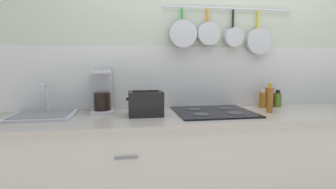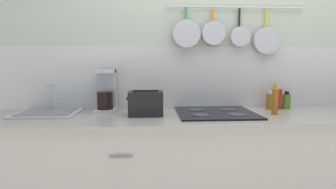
# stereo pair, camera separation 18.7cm
# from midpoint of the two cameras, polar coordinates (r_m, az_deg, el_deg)

# --- Properties ---
(wall_back) EXTENTS (7.20, 0.16, 2.60)m
(wall_back) POSITION_cam_midpoint_polar(r_m,az_deg,el_deg) (2.32, 14.59, 6.69)
(wall_back) COLOR #B2BCA8
(wall_back) RESTS_ON ground_plane
(cabinet_base) EXTENTS (3.27, 0.61, 0.86)m
(cabinet_base) POSITION_cam_midpoint_polar(r_m,az_deg,el_deg) (2.15, 16.99, -16.48)
(cabinet_base) COLOR #B7B2A8
(cabinet_base) RESTS_ON ground_plane
(countertop) EXTENTS (3.31, 0.64, 0.03)m
(countertop) POSITION_cam_midpoint_polar(r_m,az_deg,el_deg) (2.02, 17.44, -4.69)
(countertop) COLOR #A59E93
(countertop) RESTS_ON cabinet_base
(sink_basin) EXTENTS (0.44, 0.38, 0.23)m
(sink_basin) POSITION_cam_midpoint_polar(r_m,az_deg,el_deg) (2.10, -22.33, -3.43)
(sink_basin) COLOR #B7BABF
(sink_basin) RESTS_ON countertop
(coffee_maker) EXTENTS (0.16, 0.22, 0.32)m
(coffee_maker) POSITION_cam_midpoint_polar(r_m,az_deg,el_deg) (2.09, -10.85, 0.16)
(coffee_maker) COLOR #B7BABF
(coffee_maker) RESTS_ON countertop
(toaster) EXTENTS (0.26, 0.17, 0.18)m
(toaster) POSITION_cam_midpoint_polar(r_m,az_deg,el_deg) (1.88, -2.03, -1.92)
(toaster) COLOR black
(toaster) RESTS_ON countertop
(cooktop) EXTENTS (0.57, 0.51, 0.01)m
(cooktop) POSITION_cam_midpoint_polar(r_m,az_deg,el_deg) (2.01, 12.96, -3.91)
(cooktop) COLOR black
(cooktop) RESTS_ON countertop
(bottle_vinegar) EXTENTS (0.04, 0.04, 0.23)m
(bottle_vinegar) POSITION_cam_midpoint_polar(r_m,az_deg,el_deg) (2.09, 24.66, -1.33)
(bottle_vinegar) COLOR #8C5919
(bottle_vinegar) RESTS_ON countertop
(bottle_cooking_wine) EXTENTS (0.06, 0.06, 0.16)m
(bottle_cooking_wine) POSITION_cam_midpoint_polar(r_m,az_deg,el_deg) (2.31, 23.43, -1.32)
(bottle_cooking_wine) COLOR #8C5919
(bottle_cooking_wine) RESTS_ON countertop
(bottle_dish_soap) EXTENTS (0.07, 0.07, 0.20)m
(bottle_dish_soap) POSITION_cam_midpoint_polar(r_m,az_deg,el_deg) (2.36, 24.85, -0.75)
(bottle_dish_soap) COLOR red
(bottle_dish_soap) RESTS_ON countertop
(bottle_sesame_oil) EXTENTS (0.07, 0.07, 0.14)m
(bottle_sesame_oil) POSITION_cam_midpoint_polar(r_m,az_deg,el_deg) (2.40, 26.44, -1.30)
(bottle_sesame_oil) COLOR #4C721E
(bottle_sesame_oil) RESTS_ON countertop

